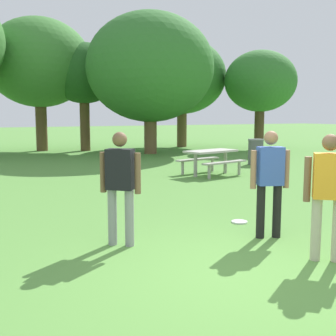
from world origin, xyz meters
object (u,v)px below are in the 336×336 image
(picnic_table_near, at_px, (211,157))
(tree_far_right, at_px, (84,74))
(tree_broad_center, at_px, (39,63))
(person_thrower, at_px, (328,189))
(tree_back_left, at_px, (182,77))
(frisbee, at_px, (239,222))
(trash_can_beside_table, at_px, (256,152))
(person_bystander, at_px, (270,177))
(person_catcher, at_px, (120,181))
(tree_back_right, at_px, (260,82))
(tree_slender_mid, at_px, (150,68))

(picnic_table_near, height_order, tree_far_right, tree_far_right)
(tree_broad_center, relative_size, tree_far_right, 1.22)
(person_thrower, height_order, tree_back_left, tree_back_left)
(frisbee, relative_size, tree_broad_center, 0.04)
(picnic_table_near, xyz_separation_m, trash_can_beside_table, (2.97, 1.54, -0.08))
(person_thrower, xyz_separation_m, trash_can_beside_table, (5.90, 8.84, -0.46))
(tree_far_right, bearing_deg, person_bystander, -96.49)
(frisbee, distance_m, tree_back_left, 17.76)
(person_catcher, relative_size, tree_back_right, 0.31)
(frisbee, height_order, tree_back_left, tree_back_left)
(trash_can_beside_table, xyz_separation_m, tree_slender_mid, (-1.65, 5.86, 3.56))
(frisbee, relative_size, tree_slender_mid, 0.04)
(person_catcher, xyz_separation_m, tree_back_left, (9.75, 15.90, 3.05))
(tree_back_right, bearing_deg, picnic_table_near, -137.01)
(person_catcher, height_order, picnic_table_near, person_catcher)
(frisbee, distance_m, tree_far_right, 16.14)
(person_bystander, height_order, tree_broad_center, tree_broad_center)
(person_catcher, relative_size, trash_can_beside_table, 1.71)
(frisbee, relative_size, tree_far_right, 0.05)
(tree_broad_center, bearing_deg, tree_far_right, -26.84)
(frisbee, height_order, tree_back_right, tree_back_right)
(person_catcher, height_order, tree_far_right, tree_far_right)
(person_thrower, xyz_separation_m, tree_back_left, (7.62, 17.72, 3.05))
(person_bystander, xyz_separation_m, tree_slender_mid, (4.22, 13.55, 3.10))
(person_thrower, relative_size, frisbee, 5.86)
(person_bystander, height_order, tree_far_right, tree_far_right)
(trash_can_beside_table, relative_size, tree_far_right, 0.18)
(person_bystander, xyz_separation_m, trash_can_beside_table, (5.87, 7.68, -0.46))
(person_bystander, distance_m, tree_slender_mid, 14.52)
(trash_can_beside_table, distance_m, tree_far_right, 10.27)
(tree_broad_center, xyz_separation_m, tree_slender_mid, (4.34, -3.98, -0.39))
(picnic_table_near, bearing_deg, tree_broad_center, 104.83)
(picnic_table_near, xyz_separation_m, tree_far_right, (-1.02, 10.37, 3.33))
(tree_broad_center, relative_size, tree_slender_mid, 1.01)
(person_bystander, bearing_deg, person_thrower, -91.50)
(picnic_table_near, relative_size, tree_back_right, 0.38)
(picnic_table_near, bearing_deg, person_thrower, -111.84)
(tree_back_left, distance_m, tree_back_right, 4.44)
(frisbee, height_order, tree_far_right, tree_far_right)
(picnic_table_near, bearing_deg, frisbee, -117.78)
(tree_broad_center, bearing_deg, tree_back_left, -7.09)
(person_catcher, distance_m, tree_broad_center, 17.34)
(tree_far_right, bearing_deg, frisbee, -96.32)
(person_bystander, distance_m, tree_back_left, 18.48)
(person_thrower, distance_m, tree_slender_mid, 15.61)
(tree_slender_mid, xyz_separation_m, tree_back_right, (6.30, -0.29, -0.46))
(trash_can_beside_table, bearing_deg, tree_broad_center, 121.31)
(tree_slender_mid, bearing_deg, tree_far_right, 128.26)
(person_bystander, distance_m, tree_far_right, 16.88)
(frisbee, height_order, tree_slender_mid, tree_slender_mid)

